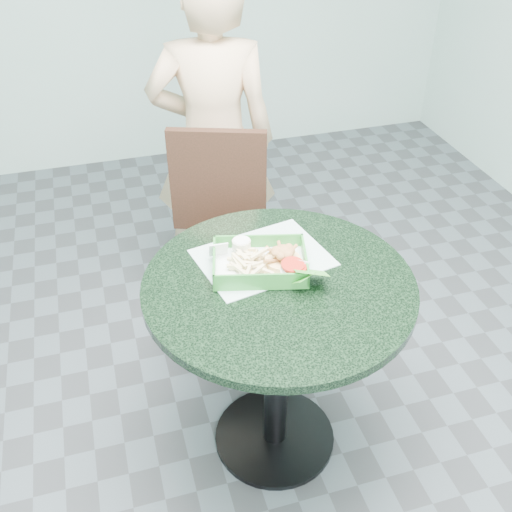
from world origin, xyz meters
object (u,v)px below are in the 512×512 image
object	(u,v)px
cafe_table	(278,327)
dining_chair	(225,228)
crab_sandwich	(281,257)
diner_person	(213,141)
food_basket	(260,270)
sauce_ramekin	(237,252)

from	to	relation	value
cafe_table	dining_chair	world-z (taller)	dining_chair
cafe_table	crab_sandwich	bearing A→B (deg)	67.40
diner_person	food_basket	xyz separation A→B (m)	(-0.07, -0.94, -0.00)
cafe_table	food_basket	bearing A→B (deg)	118.38
food_basket	sauce_ramekin	bearing A→B (deg)	128.17
cafe_table	crab_sandwich	xyz separation A→B (m)	(0.03, 0.08, 0.22)
diner_person	food_basket	bearing A→B (deg)	98.00
diner_person	food_basket	size ratio (longest dim) A/B	5.32
crab_sandwich	sauce_ramekin	xyz separation A→B (m)	(-0.13, 0.07, 0.00)
cafe_table	sauce_ramekin	bearing A→B (deg)	123.45
food_basket	sauce_ramekin	distance (m)	0.10
food_basket	crab_sandwich	world-z (taller)	crab_sandwich
dining_chair	diner_person	size ratio (longest dim) A/B	0.60
cafe_table	diner_person	world-z (taller)	diner_person
cafe_table	diner_person	distance (m)	1.03
cafe_table	crab_sandwich	world-z (taller)	crab_sandwich
food_basket	sauce_ramekin	xyz separation A→B (m)	(-0.06, 0.07, 0.03)
dining_chair	food_basket	world-z (taller)	dining_chair
cafe_table	crab_sandwich	distance (m)	0.24
diner_person	crab_sandwich	distance (m)	0.93
food_basket	cafe_table	bearing A→B (deg)	-61.62
dining_chair	crab_sandwich	world-z (taller)	dining_chair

